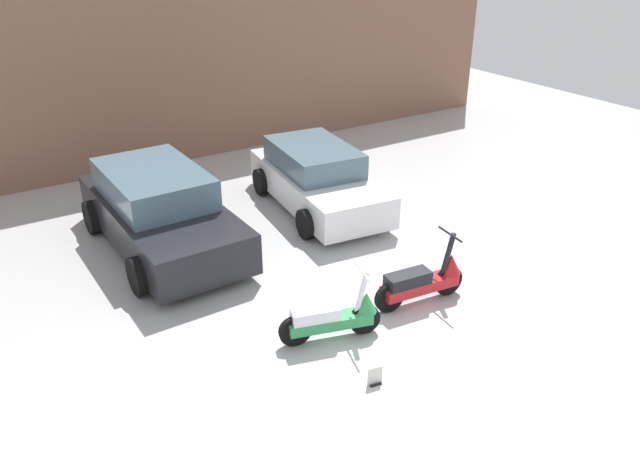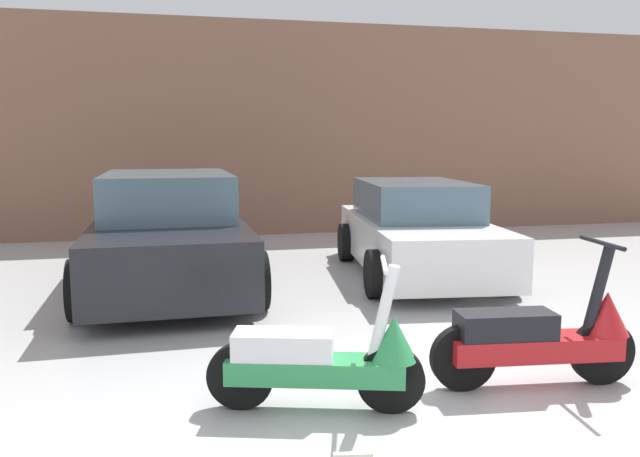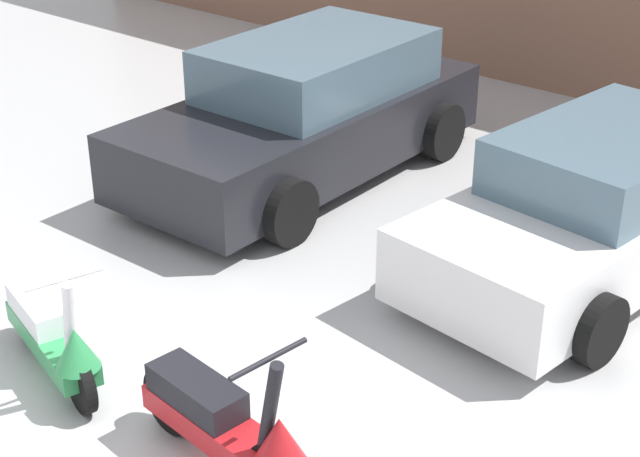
# 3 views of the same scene
# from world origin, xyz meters

# --- Properties ---
(ground_plane) EXTENTS (28.00, 28.00, 0.00)m
(ground_plane) POSITION_xyz_m (0.00, 0.00, 0.00)
(ground_plane) COLOR #B2B2B2
(wall_back) EXTENTS (19.60, 0.12, 4.07)m
(wall_back) POSITION_xyz_m (0.00, 8.70, 2.03)
(wall_back) COLOR #845B47
(wall_back) RESTS_ON ground_plane
(scooter_front_left) EXTENTS (1.44, 0.68, 1.03)m
(scooter_front_left) POSITION_xyz_m (-0.61, 0.59, 0.36)
(scooter_front_left) COLOR black
(scooter_front_left) RESTS_ON ground_plane
(scooter_front_right) EXTENTS (1.56, 0.56, 1.09)m
(scooter_front_right) POSITION_xyz_m (1.06, 0.65, 0.39)
(scooter_front_right) COLOR black
(scooter_front_right) RESTS_ON ground_plane
(car_rear_left) EXTENTS (2.08, 4.20, 1.41)m
(car_rear_left) POSITION_xyz_m (-1.68, 4.59, 0.68)
(car_rear_left) COLOR black
(car_rear_left) RESTS_ON ground_plane
(car_rear_center) EXTENTS (2.12, 3.87, 1.26)m
(car_rear_center) POSITION_xyz_m (1.60, 4.57, 0.60)
(car_rear_center) COLOR white
(car_rear_center) RESTS_ON ground_plane
(placard_near_left_scooter) EXTENTS (0.20, 0.15, 0.26)m
(placard_near_left_scooter) POSITION_xyz_m (-0.72, -0.50, 0.11)
(placard_near_left_scooter) COLOR black
(placard_near_left_scooter) RESTS_ON ground_plane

